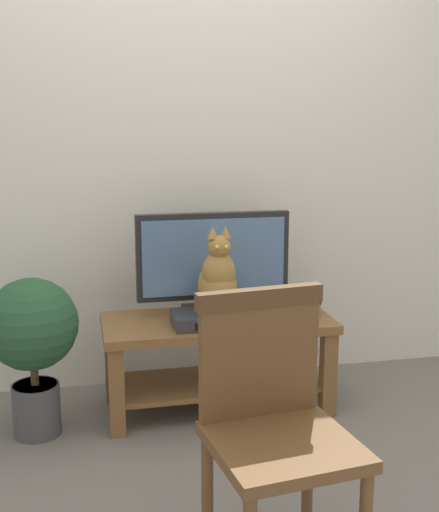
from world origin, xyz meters
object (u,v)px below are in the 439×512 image
at_px(tv, 213,261).
at_px(wooden_chair, 273,413).
at_px(media_box, 217,318).
at_px(book_stack, 294,304).
at_px(potted_plant, 32,336).
at_px(tv_stand, 217,346).
at_px(cat, 218,281).

height_order(tv, wooden_chair, tv).
xyz_separation_m(media_box, book_stack, (0.41, 0.10, 0.02)).
distance_m(tv, potted_plant, 0.94).
bearing_deg(tv, media_box, -95.83).
bearing_deg(tv, book_stack, -12.78).
relative_size(tv_stand, tv, 1.46).
bearing_deg(wooden_chair, tv_stand, 86.38).
bearing_deg(cat, book_stack, 15.51).
height_order(tv, potted_plant, tv).
xyz_separation_m(wooden_chair, potted_plant, (-0.80, 1.10, -0.06)).
height_order(media_box, potted_plant, potted_plant).
bearing_deg(book_stack, wooden_chair, -111.28).
relative_size(tv_stand, media_box, 2.63).
height_order(media_box, wooden_chair, wooden_chair).
xyz_separation_m(tv_stand, wooden_chair, (-0.08, -1.20, 0.20)).
height_order(tv_stand, media_box, media_box).
bearing_deg(media_box, tv, 84.17).
xyz_separation_m(book_stack, potted_plant, (-1.27, -0.11, -0.04)).
distance_m(wooden_chair, potted_plant, 1.36).
xyz_separation_m(tv, cat, (-0.02, -0.20, -0.05)).
height_order(cat, potted_plant, cat).
xyz_separation_m(tv_stand, media_box, (-0.02, -0.09, 0.17)).
height_order(wooden_chair, potted_plant, wooden_chair).
bearing_deg(tv_stand, book_stack, 1.29).
distance_m(cat, book_stack, 0.46).
bearing_deg(book_stack, tv, 167.22).
distance_m(tv_stand, media_box, 0.20).
xyz_separation_m(tv, media_box, (-0.02, -0.19, -0.24)).
relative_size(tv, cat, 1.81).
height_order(media_box, cat, cat).
bearing_deg(book_stack, potted_plant, -175.09).
bearing_deg(potted_plant, tv, 12.80).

